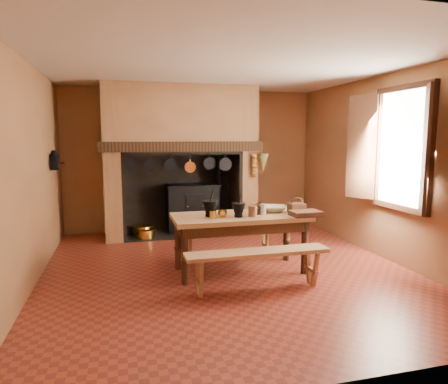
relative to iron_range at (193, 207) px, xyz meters
name	(u,v)px	position (x,y,z in m)	size (l,w,h in m)	color
floor	(227,270)	(0.04, -2.45, -0.48)	(5.50, 5.50, 0.00)	maroon
ceiling	(227,65)	(0.04, -2.45, 2.32)	(5.50, 5.50, 0.00)	silver
back_wall	(192,160)	(0.04, 0.30, 0.92)	(5.00, 0.02, 2.80)	#99623D
wall_left	(28,175)	(-2.46, -2.45, 0.92)	(0.02, 5.50, 2.80)	#99623D
wall_right	(386,167)	(2.54, -2.45, 0.92)	(0.02, 5.50, 2.80)	#99623D
wall_front	(328,202)	(0.04, -5.20, 0.92)	(5.00, 0.02, 2.80)	#99623D
chimney_breast	(180,140)	(-0.26, -0.14, 1.33)	(2.95, 0.96, 2.80)	#99623D
iron_range	(193,207)	(0.00, 0.00, 0.00)	(1.12, 0.55, 1.60)	black
hearth_pans	(142,232)	(-1.01, -0.23, -0.39)	(0.51, 0.62, 0.20)	gold
hanging_pans	(182,165)	(-0.30, -0.64, 0.88)	(1.92, 0.29, 0.27)	black
onion_string	(254,166)	(1.04, -0.66, 0.85)	(0.12, 0.10, 0.46)	#9D601D
herb_bunch	(263,163)	(1.22, -0.66, 0.90)	(0.20, 0.20, 0.35)	olive
window	(396,148)	(2.39, -2.85, 1.22)	(0.39, 1.75, 1.76)	white
wall_coffee_mill	(54,159)	(-2.38, -0.90, 1.03)	(0.23, 0.16, 0.31)	black
work_table	(240,224)	(0.20, -2.55, 0.19)	(1.85, 0.82, 0.80)	#AE7A50
bench_front	(258,261)	(0.20, -3.27, -0.11)	(1.77, 0.31, 0.50)	#AE7A50
bench_back	(228,238)	(0.20, -1.91, -0.17)	(1.50, 0.26, 0.42)	#AE7A50
mortar_large	(210,208)	(-0.22, -2.55, 0.44)	(0.21, 0.21, 0.36)	black
mortar_small	(239,209)	(0.13, -2.70, 0.42)	(0.19, 0.19, 0.32)	black
coffee_grinder	(255,210)	(0.41, -2.58, 0.38)	(0.16, 0.14, 0.17)	#391F12
brass_mug_a	(213,214)	(-0.21, -2.69, 0.37)	(0.09, 0.09, 0.10)	gold
brass_mug_b	(236,209)	(0.22, -2.30, 0.36)	(0.07, 0.07, 0.08)	gold
mixing_bowl	(274,209)	(0.74, -2.46, 0.36)	(0.35, 0.35, 0.09)	beige
stoneware_crock	(252,211)	(0.32, -2.70, 0.39)	(0.12, 0.12, 0.15)	#54301F
glass_jar	(263,209)	(0.51, -2.60, 0.39)	(0.08, 0.08, 0.14)	beige
wicker_basket	(297,207)	(1.03, -2.57, 0.39)	(0.23, 0.17, 0.22)	#4D2817
wooden_tray	(305,213)	(1.03, -2.85, 0.35)	(0.39, 0.28, 0.07)	#391F12
brass_cup	(223,214)	(-0.08, -2.66, 0.37)	(0.12, 0.12, 0.09)	gold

